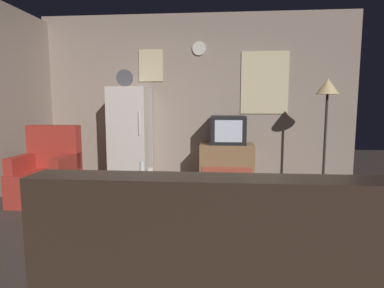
% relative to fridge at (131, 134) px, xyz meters
% --- Properties ---
extents(ground_plane, '(12.00, 12.00, 0.00)m').
position_rel_fridge_xyz_m(ground_plane, '(1.03, -2.08, -0.75)').
color(ground_plane, '#3D332D').
extents(wall_with_art, '(5.20, 0.12, 2.70)m').
position_rel_fridge_xyz_m(wall_with_art, '(1.03, 0.37, 0.60)').
color(wall_with_art, gray).
rests_on(wall_with_art, ground_plane).
extents(fridge, '(0.60, 0.62, 1.77)m').
position_rel_fridge_xyz_m(fridge, '(0.00, 0.00, 0.00)').
color(fridge, silver).
rests_on(fridge, ground_plane).
extents(tv_stand, '(0.84, 0.53, 0.61)m').
position_rel_fridge_xyz_m(tv_stand, '(1.55, 0.01, -0.45)').
color(tv_stand, '#8E6642').
rests_on(tv_stand, ground_plane).
extents(crt_tv, '(0.54, 0.51, 0.44)m').
position_rel_fridge_xyz_m(crt_tv, '(1.57, 0.00, 0.08)').
color(crt_tv, black).
rests_on(crt_tv, tv_stand).
extents(standing_lamp, '(0.32, 0.32, 1.59)m').
position_rel_fridge_xyz_m(standing_lamp, '(2.92, -0.39, 0.60)').
color(standing_lamp, '#332D28').
rests_on(standing_lamp, ground_plane).
extents(coffee_table, '(0.72, 0.72, 0.45)m').
position_rel_fridge_xyz_m(coffee_table, '(0.75, -1.73, -0.53)').
color(coffee_table, '#8E6642').
rests_on(coffee_table, ground_plane).
extents(wine_glass, '(0.05, 0.05, 0.15)m').
position_rel_fridge_xyz_m(wine_glass, '(0.58, -1.61, -0.23)').
color(wine_glass, silver).
rests_on(wine_glass, coffee_table).
extents(mug_ceramic_white, '(0.08, 0.08, 0.09)m').
position_rel_fridge_xyz_m(mug_ceramic_white, '(0.67, -1.65, -0.26)').
color(mug_ceramic_white, silver).
rests_on(mug_ceramic_white, coffee_table).
extents(armchair, '(0.68, 0.68, 0.96)m').
position_rel_fridge_xyz_m(armchair, '(-0.74, -1.23, -0.42)').
color(armchair, '#A52D23').
rests_on(armchair, ground_plane).
extents(couch, '(1.70, 0.80, 0.92)m').
position_rel_fridge_xyz_m(couch, '(1.45, -3.46, -0.44)').
color(couch, '#38281E').
rests_on(couch, ground_plane).
extents(book_stack, '(0.20, 0.18, 0.14)m').
position_rel_fridge_xyz_m(book_stack, '(2.17, -0.19, -0.68)').
color(book_stack, '#8AA3A8').
rests_on(book_stack, ground_plane).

